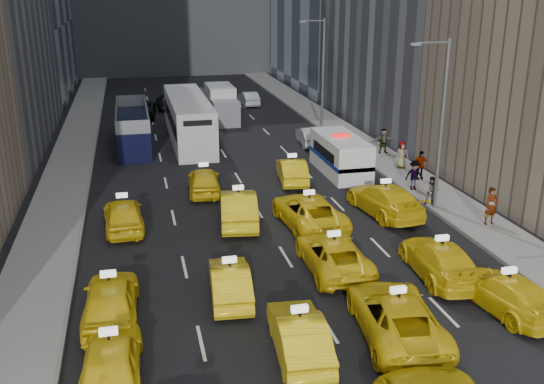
{
  "coord_description": "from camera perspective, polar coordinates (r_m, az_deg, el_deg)",
  "views": [
    {
      "loc": [
        -6.21,
        -15.81,
        11.47
      ],
      "look_at": [
        0.11,
        11.14,
        2.0
      ],
      "focal_mm": 40.0,
      "sensor_mm": 36.0,
      "label": 1
    }
  ],
  "objects": [
    {
      "name": "pedestrian_5",
      "position": [
        43.74,
        10.45,
        4.76
      ],
      "size": [
        1.66,
        0.6,
        1.76
      ],
      "primitive_type": "imported",
      "rotation": [
        0.0,
        0.0,
        -0.08
      ],
      "color": "gray",
      "rests_on": "sidewalk_east"
    },
    {
      "name": "pedestrian_2",
      "position": [
        36.09,
        13.25,
        1.56
      ],
      "size": [
        1.15,
        0.51,
        1.76
      ],
      "primitive_type": "imported",
      "rotation": [
        0.0,
        0.0,
        -0.03
      ],
      "color": "gray",
      "rests_on": "sidewalk_east"
    },
    {
      "name": "taxi_14",
      "position": [
        30.27,
        3.48,
        -1.82
      ],
      "size": [
        2.94,
        5.79,
        1.57
      ],
      "primitive_type": "imported",
      "rotation": [
        0.0,
        0.0,
        3.2
      ],
      "color": "yellow",
      "rests_on": "ground"
    },
    {
      "name": "streetlight_far",
      "position": [
        50.65,
        4.7,
        11.39
      ],
      "size": [
        2.15,
        0.22,
        9.0
      ],
      "color": "#595B60",
      "rests_on": "ground"
    },
    {
      "name": "pedestrian_4",
      "position": [
        40.32,
        12.13,
        3.44
      ],
      "size": [
        0.88,
        0.51,
        1.75
      ],
      "primitive_type": "imported",
      "rotation": [
        0.0,
        0.0,
        -0.05
      ],
      "color": "gray",
      "rests_on": "sidewalk_east"
    },
    {
      "name": "curb_west",
      "position": [
        42.46,
        -16.55,
        2.54
      ],
      "size": [
        0.15,
        90.0,
        0.18
      ],
      "primitive_type": "cube",
      "color": "slate",
      "rests_on": "ground"
    },
    {
      "name": "sidewalk_west",
      "position": [
        42.59,
        -18.49,
        2.37
      ],
      "size": [
        3.0,
        90.0,
        0.15
      ],
      "primitive_type": "cube",
      "color": "gray",
      "rests_on": "ground"
    },
    {
      "name": "taxi_6",
      "position": [
        21.55,
        11.62,
        -11.32
      ],
      "size": [
        3.2,
        5.78,
        1.53
      ],
      "primitive_type": "imported",
      "rotation": [
        0.0,
        0.0,
        3.02
      ],
      "color": "yellow",
      "rests_on": "ground"
    },
    {
      "name": "misc_car_4",
      "position": [
        61.63,
        -2.2,
        8.8
      ],
      "size": [
        1.55,
        4.24,
        1.39
      ],
      "primitive_type": "imported",
      "rotation": [
        0.0,
        0.0,
        3.16
      ],
      "color": "#A9ABB0",
      "rests_on": "ground"
    },
    {
      "name": "sidewalk_east",
      "position": [
        45.55,
        8.8,
        4.17
      ],
      "size": [
        3.0,
        90.0,
        0.15
      ],
      "primitive_type": "cube",
      "color": "gray",
      "rests_on": "ground"
    },
    {
      "name": "pedestrian_0",
      "position": [
        31.89,
        19.93,
        -1.25
      ],
      "size": [
        0.72,
        0.49,
        1.92
      ],
      "primitive_type": "imported",
      "rotation": [
        0.0,
        0.0,
        0.04
      ],
      "color": "gray",
      "rests_on": "sidewalk_east"
    },
    {
      "name": "taxi_9",
      "position": [
        23.55,
        -3.98,
        -8.4
      ],
      "size": [
        1.81,
        4.32,
        1.39
      ],
      "primitive_type": "imported",
      "rotation": [
        0.0,
        0.0,
        3.06
      ],
      "color": "yellow",
      "rests_on": "ground"
    },
    {
      "name": "box_truck",
      "position": [
        54.5,
        -4.77,
        8.25
      ],
      "size": [
        2.75,
        6.74,
        3.01
      ],
      "rotation": [
        0.0,
        0.0,
        0.08
      ],
      "color": "silver",
      "rests_on": "ground"
    },
    {
      "name": "taxi_15",
      "position": [
        32.36,
        10.56,
        -0.69
      ],
      "size": [
        2.88,
        5.75,
        1.6
      ],
      "primitive_type": "imported",
      "rotation": [
        0.0,
        0.0,
        3.26
      ],
      "color": "yellow",
      "rests_on": "ground"
    },
    {
      "name": "taxi_11",
      "position": [
        26.06,
        15.53,
        -6.15
      ],
      "size": [
        2.52,
        5.31,
        1.5
      ],
      "primitive_type": "imported",
      "rotation": [
        0.0,
        0.0,
        3.06
      ],
      "color": "yellow",
      "rests_on": "ground"
    },
    {
      "name": "city_bus",
      "position": [
        47.35,
        -7.88,
        6.79
      ],
      "size": [
        4.09,
        13.42,
        3.41
      ],
      "rotation": [
        0.0,
        0.0,
        0.1
      ],
      "color": "silver",
      "rests_on": "ground"
    },
    {
      "name": "taxi_17",
      "position": [
        37.09,
        1.9,
        2.05
      ],
      "size": [
        2.12,
        4.61,
        1.46
      ],
      "primitive_type": "imported",
      "rotation": [
        0.0,
        0.0,
        3.01
      ],
      "color": "yellow",
      "rests_on": "ground"
    },
    {
      "name": "misc_car_1",
      "position": [
        57.29,
        -12.31,
        7.73
      ],
      "size": [
        3.09,
        5.99,
        1.61
      ],
      "primitive_type": "imported",
      "rotation": [
        0.0,
        0.0,
        3.07
      ],
      "color": "black",
      "rests_on": "ground"
    },
    {
      "name": "pedestrian_3",
      "position": [
        38.17,
        13.77,
        2.48
      ],
      "size": [
        1.07,
        0.52,
        1.79
      ],
      "primitive_type": "imported",
      "rotation": [
        0.0,
        0.0,
        -0.04
      ],
      "color": "gray",
      "rests_on": "sidewalk_east"
    },
    {
      "name": "curb_east",
      "position": [
        45.03,
        7.08,
        4.1
      ],
      "size": [
        0.15,
        90.0,
        0.18
      ],
      "primitive_type": "cube",
      "color": "slate",
      "rests_on": "ground"
    },
    {
      "name": "taxi_8",
      "position": [
        22.73,
        -14.95,
        -9.78
      ],
      "size": [
        2.1,
        4.83,
        1.62
      ],
      "primitive_type": "imported",
      "rotation": [
        0.0,
        0.0,
        3.1
      ],
      "color": "yellow",
      "rests_on": "ground"
    },
    {
      "name": "taxi_4",
      "position": [
        19.55,
        -14.9,
        -15.03
      ],
      "size": [
        1.98,
        4.57,
        1.53
      ],
      "primitive_type": "imported",
      "rotation": [
        0.0,
        0.0,
        3.1
      ],
      "color": "yellow",
      "rests_on": "ground"
    },
    {
      "name": "taxi_7",
      "position": [
        24.29,
        21.17,
        -8.83
      ],
      "size": [
        2.54,
        4.99,
        1.39
      ],
      "primitive_type": "imported",
      "rotation": [
        0.0,
        0.0,
        3.27
      ],
      "color": "yellow",
      "rests_on": "ground"
    },
    {
      "name": "ground",
      "position": [
        20.5,
        7.08,
        -15.3
      ],
      "size": [
        160.0,
        160.0,
        0.0
      ],
      "primitive_type": "plane",
      "color": "black",
      "rests_on": "ground"
    },
    {
      "name": "taxi_5",
      "position": [
        20.18,
        2.58,
        -13.27
      ],
      "size": [
        1.9,
        4.55,
        1.46
      ],
      "primitive_type": "imported",
      "rotation": [
        0.0,
        0.0,
        3.06
      ],
      "color": "yellow",
      "rests_on": "ground"
    },
    {
      "name": "misc_car_3",
      "position": [
        60.56,
        -9.88,
        8.43
      ],
      "size": [
        2.06,
        4.62,
        1.54
      ],
      "primitive_type": "imported",
      "rotation": [
        0.0,
        0.0,
        3.19
      ],
      "color": "black",
      "rests_on": "ground"
    },
    {
      "name": "nypd_van",
      "position": [
        38.99,
        6.45,
        3.44
      ],
      "size": [
        2.46,
        6.04,
        2.57
      ],
      "rotation": [
        0.0,
        0.0,
        -0.02
      ],
      "color": "white",
      "rests_on": "ground"
    },
    {
      "name": "double_decker",
      "position": [
        46.63,
        -12.97,
        5.99
      ],
      "size": [
        3.32,
        10.28,
        2.94
      ],
      "rotation": [
        0.0,
        0.0,
        0.1
      ],
      "color": "black",
      "rests_on": "ground"
    },
    {
      "name": "misc_car_2",
      "position": [
        64.36,
        -6.5,
        9.15
      ],
      "size": [
        2.49,
        5.18,
        1.45
      ],
      "primitive_type": "imported",
      "rotation": [
        0.0,
        0.0,
        3.05
      ],
      "color": "slate",
      "rests_on": "ground"
    },
    {
      "name": "pedestrian_1",
      "position": [
        33.76,
        14.84,
        0.09
      ],
      "size": [
        0.88,
        0.65,
        1.61
      ],
      "primitive_type": "imported",
      "rotation": [
        0.0,
        0.0,
        -0.31
      ],
      "color": "gray",
      "rests_on": "sidewalk_east"
    },
    {
      "name": "misc_car_0",
      "position": [
        45.99,
        3.53,
        5.28
      ],
      "size": [
        1.8,
        4.24,
        1.36
      ],
      "primitive_type": "imported",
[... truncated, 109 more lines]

